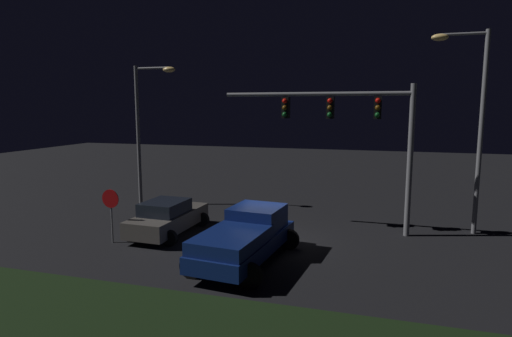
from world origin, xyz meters
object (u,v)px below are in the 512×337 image
Objects in this scene: traffic_signal_gantry at (352,122)px; stop_sign at (111,206)px; street_lamp_left at (146,118)px; car_sedan at (168,217)px; street_lamp_right at (472,110)px; pickup_truck at (247,234)px.

traffic_signal_gantry is 10.74m from stop_sign.
car_sedan is at bearing -51.58° from street_lamp_left.
street_lamp_right reaches higher than stop_sign.
stop_sign is (-5.93, 0.42, 0.56)m from pickup_truck.
pickup_truck is at bearing -143.30° from street_lamp_right.
car_sedan is 0.51× the size of street_lamp_right.
traffic_signal_gantry is 1.07× the size of street_lamp_left.
traffic_signal_gantry is (7.61, 2.67, 4.16)m from car_sedan.
car_sedan is 0.57× the size of street_lamp_left.
traffic_signal_gantry is at bearing 25.79° from stop_sign.
street_lamp_left is 16.27m from street_lamp_right.
pickup_truck is 2.50× the size of stop_sign.
stop_sign is (-9.20, -4.44, -3.34)m from traffic_signal_gantry.
car_sedan is 7.32m from street_lamp_left.
traffic_signal_gantry is 5.07m from street_lamp_right.
car_sedan is (-4.35, 2.20, -0.26)m from pickup_truck.
street_lamp_left is (-3.74, 4.71, 4.18)m from car_sedan.
street_lamp_right reaches higher than pickup_truck.
stop_sign is (-1.58, -1.78, 0.82)m from car_sedan.
pickup_truck is 5.97m from stop_sign.
traffic_signal_gantry is at bearing -28.11° from pickup_truck.
street_lamp_left reaches higher than pickup_truck.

